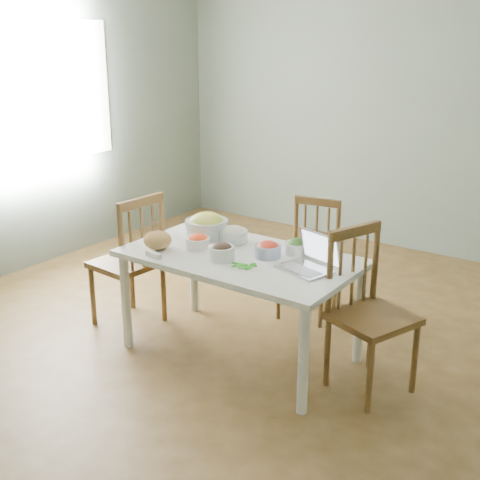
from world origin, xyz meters
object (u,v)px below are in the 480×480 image
Objects in this scene: dining_table at (240,305)px; laptop at (305,253)px; bowl_squash at (207,226)px; bread_boule at (158,240)px; chair_right at (373,314)px; chair_left at (126,260)px; chair_far at (308,261)px.

dining_table is 0.64m from laptop.
bowl_squash is (-0.39, 0.16, 0.43)m from dining_table.
laptop is (0.95, 0.21, 0.05)m from bread_boule.
chair_right reaches higher than bread_boule.
chair_right is at bearing 6.09° from dining_table.
laptop is (1.38, 0.09, 0.31)m from chair_left.
bowl_squash is at bearing -174.40° from laptop.
chair_left is 1.00× the size of chair_right.
chair_right is at bearing 100.07° from chair_left.
dining_table is 4.80× the size of laptop.
chair_right is 1.29m from bowl_squash.
chair_right reaches higher than chair_far.
laptop reaches higher than dining_table.
chair_right is at bearing 27.79° from laptop.
dining_table is at bearing -22.00° from bowl_squash.
chair_left is 0.65m from bowl_squash.
laptop is at bearing 121.89° from chair_right.
chair_far is at bearing 60.15° from bread_boule.
dining_table is 1.70× the size of chair_far.
chair_right is 3.16× the size of laptop.
chair_far is at bearing 133.30° from laptop.
chair_left is at bearing -155.70° from bowl_squash.
chair_right is (0.87, 0.09, 0.14)m from dining_table.
chair_right is 0.52m from laptop.
dining_table is 1.52× the size of chair_right.
chair_left is (-0.98, -0.85, 0.05)m from chair_far.
chair_left reaches higher than dining_table.
dining_table is 0.60m from bowl_squash.
chair_right is 1.42m from bread_boule.
chair_left reaches higher than laptop.
bowl_squash is at bearing -135.63° from chair_far.
dining_table is at bearing -103.91° from chair_far.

